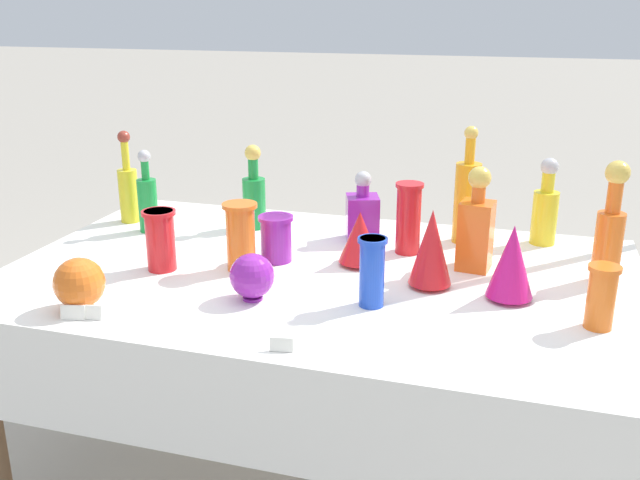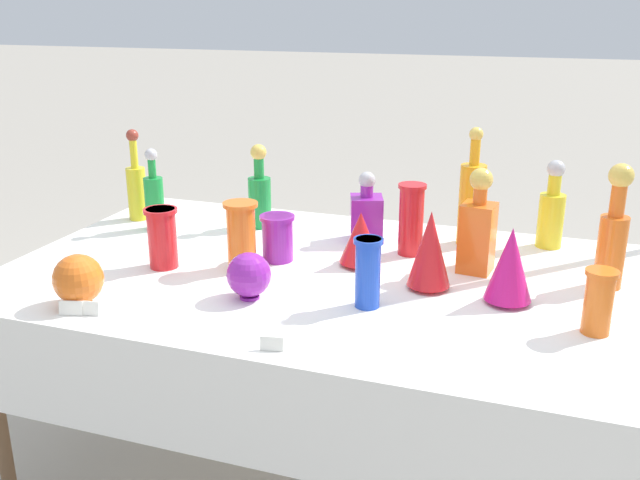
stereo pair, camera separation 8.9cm
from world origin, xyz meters
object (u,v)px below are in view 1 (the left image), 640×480
round_bowl_1 (252,276)px  slender_vase_3 (160,238)px  tall_bottle_0 (148,200)px  cardboard_box_behind_left (407,313)px  tall_bottle_4 (545,209)px  slender_vase_4 (409,216)px  fluted_vase_2 (512,262)px  cardboard_box_behind_right (287,307)px  fluted_vase_0 (431,248)px  slender_vase_2 (602,295)px  tall_bottle_3 (128,188)px  round_bowl_0 (79,283)px  square_decanter_0 (476,227)px  fluted_vase_1 (360,237)px  square_decanter_1 (362,214)px  slender_vase_1 (276,237)px  slender_vase_0 (372,270)px  slender_vase_5 (241,235)px  tall_bottle_1 (610,230)px  tall_bottle_5 (467,198)px  tall_bottle_2 (254,195)px

round_bowl_1 → slender_vase_3: bearing=158.7°
tall_bottle_0 → cardboard_box_behind_left: size_ratio=0.50×
tall_bottle_4 → slender_vase_3: (-1.12, -0.60, -0.02)m
slender_vase_4 → round_bowl_1: 0.62m
slender_vase_3 → fluted_vase_2: size_ratio=0.87×
cardboard_box_behind_right → fluted_vase_0: bearing=-51.2°
tall_bottle_4 → slender_vase_2: 0.67m
slender_vase_4 → fluted_vase_0: size_ratio=1.01×
tall_bottle_3 → slender_vase_3: tall_bottle_3 is taller
fluted_vase_0 → round_bowl_0: size_ratio=1.61×
square_decanter_0 → tall_bottle_0: bearing=177.5°
tall_bottle_4 → slender_vase_4: 0.48m
round_bowl_0 → slender_vase_3: bearing=79.7°
fluted_vase_1 → round_bowl_0: (-0.63, -0.55, -0.02)m
square_decanter_1 → slender_vase_1: 0.35m
slender_vase_0 → cardboard_box_behind_left: 1.44m
slender_vase_5 → cardboard_box_behind_left: 1.35m
square_decanter_1 → cardboard_box_behind_left: (0.05, 0.72, -0.68)m
round_bowl_1 → cardboard_box_behind_right: 1.42m
tall_bottle_1 → slender_vase_3: size_ratio=1.94×
slender_vase_2 → round_bowl_1: slender_vase_2 is taller
slender_vase_3 → tall_bottle_3: bearing=130.7°
tall_bottle_1 → square_decanter_0: tall_bottle_1 is taller
tall_bottle_5 → slender_vase_0: 0.65m
tall_bottle_4 → slender_vase_0: bearing=-123.1°
slender_vase_2 → cardboard_box_behind_left: (-0.68, 1.23, -0.68)m
tall_bottle_1 → tall_bottle_2: 1.20m
tall_bottle_3 → round_bowl_0: size_ratio=2.37×
slender_vase_0 → slender_vase_5: slender_vase_5 is taller
tall_bottle_3 → cardboard_box_behind_right: size_ratio=0.60×
slender_vase_1 → round_bowl_1: size_ratio=1.12×
slender_vase_5 → round_bowl_0: bearing=-126.6°
slender_vase_5 → square_decanter_1: bearing=53.7°
tall_bottle_5 → cardboard_box_behind_right: (-0.85, 0.54, -0.74)m
tall_bottle_0 → fluted_vase_2: bearing=-12.0°
tall_bottle_2 → slender_vase_1: bearing=-57.5°
tall_bottle_0 → tall_bottle_3: bearing=146.1°
slender_vase_4 → fluted_vase_2: slender_vase_4 is taller
tall_bottle_0 → tall_bottle_1: bearing=-2.0°
square_decanter_0 → slender_vase_2: square_decanter_0 is taller
fluted_vase_0 → fluted_vase_1: size_ratio=1.34×
slender_vase_3 → round_bowl_1: slender_vase_3 is taller
slender_vase_1 → tall_bottle_2: bearing=122.5°
slender_vase_2 → fluted_vase_1: 0.74m
slender_vase_3 → cardboard_box_behind_right: bearing=89.0°
tall_bottle_3 → slender_vase_2: (1.62, -0.47, -0.04)m
tall_bottle_4 → slender_vase_3: size_ratio=1.58×
square_decanter_0 → cardboard_box_behind_right: square_decanter_0 is taller
slender_vase_2 → round_bowl_1: (-0.91, -0.08, -0.02)m
slender_vase_1 → slender_vase_5: bearing=-125.2°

